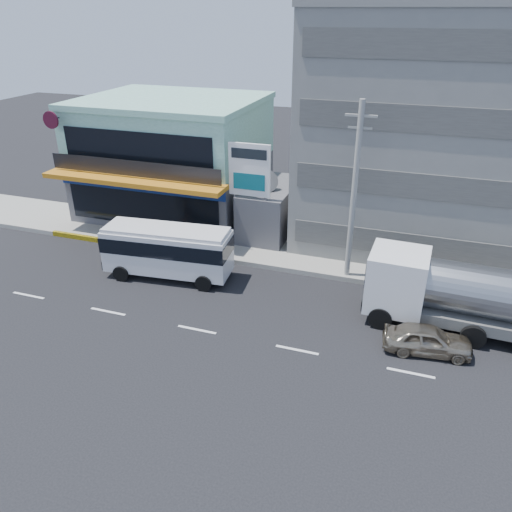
% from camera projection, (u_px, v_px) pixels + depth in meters
% --- Properties ---
extents(ground, '(120.00, 120.00, 0.00)m').
position_uv_depth(ground, '(197.00, 330.00, 24.13)').
color(ground, black).
rests_on(ground, ground).
extents(sidewalk, '(70.00, 5.00, 0.30)m').
position_uv_depth(sidewalk, '(336.00, 258.00, 30.68)').
color(sidewalk, gray).
rests_on(sidewalk, ground).
extents(shop_building, '(12.40, 11.70, 8.00)m').
position_uv_depth(shop_building, '(175.00, 160.00, 36.47)').
color(shop_building, '#444448').
rests_on(shop_building, ground).
extents(concrete_building, '(16.00, 12.00, 14.00)m').
position_uv_depth(concrete_building, '(440.00, 133.00, 30.86)').
color(concrete_building, gray).
rests_on(concrete_building, ground).
extents(gap_structure, '(3.00, 6.00, 3.50)m').
position_uv_depth(gap_structure, '(271.00, 211.00, 33.53)').
color(gap_structure, '#444448').
rests_on(gap_structure, ground).
extents(satellite_dish, '(1.50, 1.50, 0.15)m').
position_uv_depth(satellite_dish, '(266.00, 189.00, 31.87)').
color(satellite_dish, slate).
rests_on(satellite_dish, gap_structure).
extents(billboard, '(2.60, 0.18, 6.90)m').
position_uv_depth(billboard, '(250.00, 176.00, 29.88)').
color(billboard, gray).
rests_on(billboard, ground).
extents(utility_pole_near, '(1.60, 0.30, 10.00)m').
position_uv_depth(utility_pole_near, '(354.00, 194.00, 26.39)').
color(utility_pole_near, '#999993').
rests_on(utility_pole_near, ground).
extents(minibus, '(7.41, 3.08, 3.02)m').
position_uv_depth(minibus, '(167.00, 248.00, 28.15)').
color(minibus, silver).
rests_on(minibus, ground).
extents(sedan, '(4.05, 2.01, 1.33)m').
position_uv_depth(sedan, '(428.00, 340.00, 22.30)').
color(sedan, tan).
rests_on(sedan, ground).
extents(tanker_truck, '(9.14, 3.25, 3.56)m').
position_uv_depth(tanker_truck, '(457.00, 294.00, 23.46)').
color(tanker_truck, white).
rests_on(tanker_truck, ground).
extents(motorcycle_rider, '(1.81, 1.02, 2.20)m').
position_uv_depth(motorcycle_rider, '(157.00, 244.00, 31.24)').
color(motorcycle_rider, '#65230E').
rests_on(motorcycle_rider, ground).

